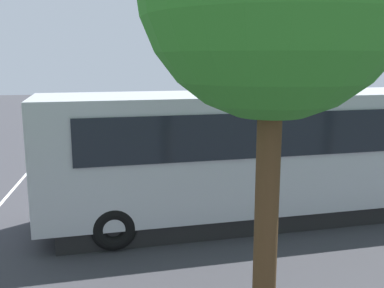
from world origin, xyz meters
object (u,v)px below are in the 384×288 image
at_px(spectator_centre, 234,155).
at_px(spectator_right, 198,158).
at_px(spectator_left, 257,156).
at_px(tour_bus, 263,156).
at_px(parked_motorcycle_silver, 257,176).
at_px(spectator_far_left, 285,154).
at_px(stunt_motorcycle, 120,135).
at_px(traffic_cone, 183,149).

xyz_separation_m(spectator_centre, spectator_right, (1.14, -0.12, -0.07)).
height_order(spectator_left, spectator_centre, spectator_centre).
bearing_deg(tour_bus, parked_motorcycle_silver, -106.32).
height_order(spectator_centre, parked_motorcycle_silver, spectator_centre).
distance_m(spectator_far_left, spectator_centre, 1.77).
relative_size(spectator_right, stunt_motorcycle, 0.88).
relative_size(stunt_motorcycle, traffic_cone, 3.00).
height_order(tour_bus, spectator_left, tour_bus).
relative_size(parked_motorcycle_silver, traffic_cone, 3.26).
distance_m(spectator_far_left, spectator_left, 0.97).
xyz_separation_m(tour_bus, stunt_motorcycle, (3.42, -7.31, -0.60)).
xyz_separation_m(spectator_left, traffic_cone, (1.60, -4.84, -0.70)).
bearing_deg(traffic_cone, spectator_right, 85.88).
relative_size(spectator_left, spectator_right, 1.02).
xyz_separation_m(spectator_left, spectator_right, (1.94, -0.05, -0.01)).
distance_m(parked_motorcycle_silver, traffic_cone, 5.64).
height_order(tour_bus, spectator_far_left, tour_bus).
relative_size(tour_bus, spectator_left, 6.62).
height_order(spectator_far_left, spectator_left, spectator_far_left).
relative_size(spectator_centre, spectator_right, 1.06).
height_order(spectator_centre, stunt_motorcycle, stunt_motorcycle).
bearing_deg(parked_motorcycle_silver, stunt_motorcycle, -51.44).
bearing_deg(spectator_far_left, spectator_centre, 3.37).
relative_size(spectator_left, traffic_cone, 2.69).
xyz_separation_m(spectator_far_left, spectator_centre, (1.77, 0.10, 0.03)).
relative_size(spectator_far_left, spectator_right, 1.03).
bearing_deg(stunt_motorcycle, tour_bus, 115.09).
relative_size(spectator_far_left, parked_motorcycle_silver, 0.84).
distance_m(spectator_left, stunt_motorcycle, 6.18).
distance_m(spectator_centre, spectator_right, 1.15).
xyz_separation_m(tour_bus, spectator_right, (1.10, -2.88, -0.66)).
bearing_deg(spectator_centre, parked_motorcycle_silver, 137.57).
distance_m(spectator_right, parked_motorcycle_silver, 1.94).
distance_m(tour_bus, spectator_right, 3.15).
xyz_separation_m(spectator_centre, traffic_cone, (0.80, -4.90, -0.75)).
bearing_deg(spectator_far_left, spectator_right, -0.24).
relative_size(tour_bus, stunt_motorcycle, 5.94).
distance_m(spectator_right, traffic_cone, 4.85).
height_order(parked_motorcycle_silver, traffic_cone, parked_motorcycle_silver).
distance_m(spectator_far_left, parked_motorcycle_silver, 1.44).
distance_m(tour_bus, traffic_cone, 7.82).
distance_m(tour_bus, spectator_far_left, 3.45).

